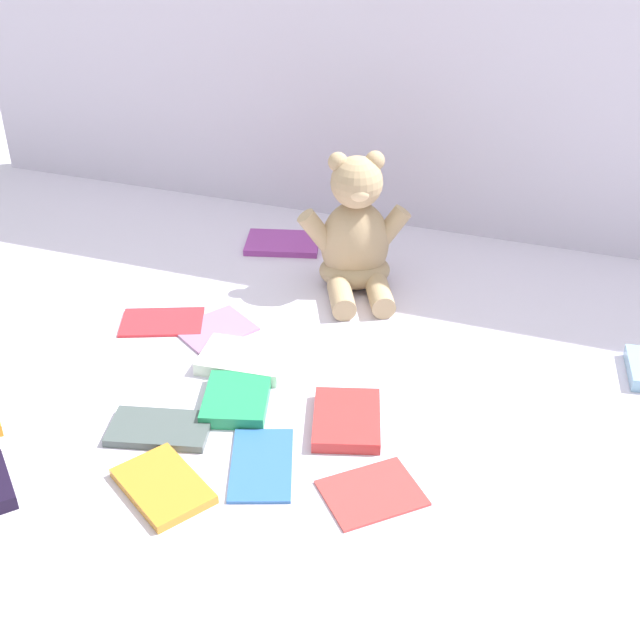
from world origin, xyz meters
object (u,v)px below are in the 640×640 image
book_case_1 (162,321)px  book_case_3 (160,429)px  book_case_11 (163,486)px  book_case_4 (283,243)px  book_case_9 (372,492)px  book_case_0 (215,328)px  book_case_10 (236,400)px  teddy_bear (356,239)px  book_case_12 (262,463)px  book_case_7 (347,420)px  book_case_6 (244,360)px

book_case_1 → book_case_3: (0.13, -0.24, 0.00)m
book_case_3 → book_case_11: 0.11m
book_case_4 → book_case_9: 0.67m
book_case_0 → book_case_10: size_ratio=1.03×
book_case_1 → teddy_bear: bearing=109.4°
teddy_bear → book_case_11: 0.57m
book_case_11 → book_case_10: bearing=27.8°
book_case_1 → book_case_10: book_case_10 is taller
book_case_0 → book_case_9: (0.34, -0.27, -0.00)m
book_case_3 → book_case_12: bearing=-109.9°
book_case_3 → book_case_4: (-0.04, 0.56, 0.00)m
book_case_7 → book_case_9: size_ratio=1.05×
book_case_4 → book_case_9: book_case_4 is taller
book_case_9 → book_case_4: bearing=168.7°
book_case_11 → teddy_bear: bearing=25.6°
book_case_1 → book_case_12: bearing=25.7°
book_case_1 → book_case_3: book_case_3 is taller
book_case_11 → book_case_6: bearing=35.4°
book_case_0 → book_case_4: 0.31m
book_case_0 → book_case_4: book_case_4 is taller
book_case_1 → book_case_7: size_ratio=1.08×
book_case_1 → book_case_10: 0.25m
book_case_7 → book_case_11: book_case_7 is taller
book_case_1 → book_case_6: bearing=48.2°
book_case_4 → book_case_6: size_ratio=1.06×
teddy_bear → book_case_11: bearing=-122.0°
teddy_bear → book_case_9: size_ratio=2.06×
book_case_3 → book_case_4: bearing=-9.1°
teddy_bear → book_case_7: 0.39m
book_case_4 → book_case_11: size_ratio=1.10×
book_case_10 → book_case_11: book_case_10 is taller
book_case_6 → book_case_7: book_case_6 is taller
teddy_bear → book_case_10: 0.39m
book_case_0 → book_case_3: size_ratio=0.85×
book_case_1 → book_case_0: bearing=74.9°
book_case_3 → book_case_10: bearing=-53.4°
teddy_bear → book_case_0: (-0.17, -0.21, -0.08)m
teddy_bear → book_case_7: bearing=-99.1°
book_case_0 → book_case_3: (0.04, -0.25, 0.00)m
book_case_7 → book_case_12: (-0.08, -0.11, -0.00)m
teddy_bear → book_case_12: size_ratio=1.75×
book_case_0 → book_case_1: size_ratio=0.87×
book_case_7 → book_case_12: size_ratio=0.89×
teddy_bear → book_case_10: size_ratio=2.16×
book_case_0 → book_case_9: bearing=-6.0°
book_case_1 → book_case_6: book_case_6 is taller
book_case_4 → book_case_3: bearing=-10.3°
book_case_11 → book_case_3: bearing=63.4°
book_case_1 → book_case_9: book_case_1 is taller
book_case_0 → book_case_10: bearing=-23.1°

